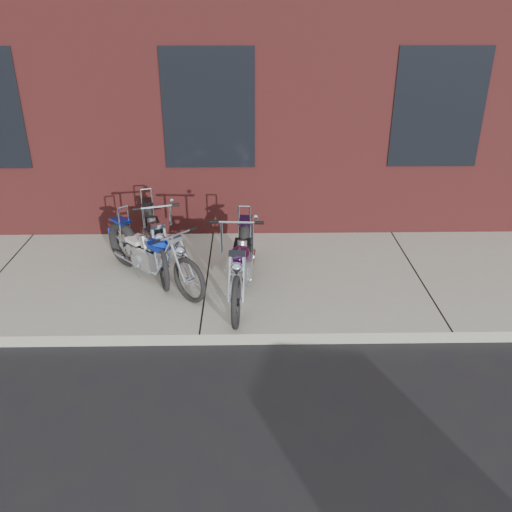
{
  "coord_description": "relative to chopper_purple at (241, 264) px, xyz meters",
  "views": [
    {
      "loc": [
        0.58,
        -5.34,
        3.75
      ],
      "look_at": [
        0.68,
        0.8,
        0.79
      ],
      "focal_mm": 38.0,
      "sensor_mm": 36.0,
      "label": 1
    }
  ],
  "objects": [
    {
      "name": "chopper_blue",
      "position": [
        -1.23,
        0.33,
        -0.02
      ],
      "size": [
        1.58,
        1.6,
        0.93
      ],
      "rotation": [
        0.0,
        0.0,
        -0.79
      ],
      "color": "black",
      "rests_on": "sidewalk"
    },
    {
      "name": "sidewalk",
      "position": [
        -0.49,
        0.47,
        -0.48
      ],
      "size": [
        22.0,
        3.0,
        0.15
      ],
      "primitive_type": "cube",
      "color": "gray",
      "rests_on": "ground"
    },
    {
      "name": "chopper_third",
      "position": [
        -1.27,
        0.87,
        -0.01
      ],
      "size": [
        0.79,
        2.14,
        1.12
      ],
      "rotation": [
        0.0,
        0.0,
        -1.28
      ],
      "color": "black",
      "rests_on": "sidewalk"
    },
    {
      "name": "ground",
      "position": [
        -0.49,
        -1.03,
        -0.56
      ],
      "size": [
        120.0,
        120.0,
        0.0
      ],
      "primitive_type": "plane",
      "color": "black",
      "rests_on": "ground"
    },
    {
      "name": "chopper_purple",
      "position": [
        0.0,
        0.0,
        0.0
      ],
      "size": [
        0.55,
        2.25,
        1.26
      ],
      "rotation": [
        0.0,
        0.0,
        -1.64
      ],
      "color": "black",
      "rests_on": "sidewalk"
    }
  ]
}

